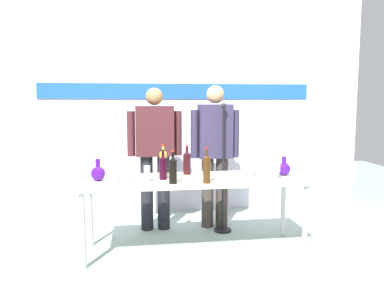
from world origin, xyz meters
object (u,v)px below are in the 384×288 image
object	(u,v)px
wine_bottle_2	(173,170)
wine_glass_right_3	(244,165)
decanter_blue_left	(98,173)
presenter_right	(215,148)
wine_bottle_4	(163,162)
wine_glass_left_3	(147,171)
wine_glass_left_1	(112,174)
wine_glass_right_1	(251,168)
wine_glass_right_2	(254,165)
wine_glass_right_4	(253,163)
wine_bottle_1	(187,162)
wine_bottle_3	(163,167)
wine_bottle_0	(207,168)
wine_glass_right_0	(244,170)
wine_glass_right_5	(277,169)
wine_glass_left_0	(115,172)
wine_glass_left_2	(126,167)
microphone_stand	(223,190)
presenter_left	(155,149)
decanter_blue_right	(284,168)
display_table	(194,184)

from	to	relation	value
wine_bottle_2	wine_glass_right_3	bearing A→B (deg)	25.21
decanter_blue_left	presenter_right	distance (m)	1.45
wine_bottle_4	wine_glass_left_3	bearing A→B (deg)	-119.40
wine_glass_left_1	wine_glass_right_1	world-z (taller)	wine_glass_left_1
wine_glass_right_2	wine_glass_right_4	world-z (taller)	wine_glass_right_2
wine_bottle_1	wine_bottle_3	distance (m)	0.34
wine_bottle_2	wine_glass_left_1	world-z (taller)	wine_bottle_2
decanter_blue_left	wine_bottle_0	distance (m)	1.02
decanter_blue_left	wine_bottle_1	world-z (taller)	wine_bottle_1
wine_bottle_3	presenter_right	bearing A→B (deg)	47.70
wine_bottle_2	wine_glass_right_3	xyz separation A→B (m)	(0.77, 0.36, -0.04)
wine_bottle_0	wine_glass_right_0	world-z (taller)	wine_bottle_0
wine_glass_right_5	wine_glass_right_0	bearing A→B (deg)	-172.48
decanter_blue_left	wine_glass_right_0	bearing A→B (deg)	-7.37
wine_glass_left_0	wine_glass_right_0	size ratio (longest dim) A/B	0.98
decanter_blue_left	wine_glass_left_2	distance (m)	0.26
wine_glass_left_2	microphone_stand	distance (m)	1.23
wine_bottle_2	wine_glass_right_4	size ratio (longest dim) A/B	2.18
wine_bottle_4	wine_glass_left_2	world-z (taller)	wine_bottle_4
wine_bottle_3	wine_glass_right_1	xyz separation A→B (m)	(0.85, -0.04, -0.03)
wine_glass_left_2	wine_glass_left_0	bearing A→B (deg)	-131.87
wine_glass_right_5	wine_bottle_3	bearing A→B (deg)	174.30
wine_glass_right_0	wine_glass_right_3	distance (m)	0.33
wine_glass_right_2	wine_glass_right_3	world-z (taller)	wine_glass_right_2
wine_bottle_0	wine_glass_right_5	world-z (taller)	wine_bottle_0
wine_bottle_4	wine_glass_right_2	bearing A→B (deg)	-8.83
wine_glass_left_1	wine_glass_left_3	size ratio (longest dim) A/B	1.01
wine_bottle_2	wine_glass_right_3	world-z (taller)	wine_bottle_2
presenter_left	decanter_blue_right	bearing A→B (deg)	-28.82
wine_glass_right_5	wine_glass_right_1	bearing A→B (deg)	164.75
wine_bottle_0	wine_bottle_2	distance (m)	0.31
wine_glass_left_2	presenter_right	bearing A→B (deg)	33.71
presenter_right	wine_bottle_1	distance (m)	0.64
wine_glass_right_2	display_table	bearing A→B (deg)	-177.43
wine_glass_left_2	wine_glass_left_1	bearing A→B (deg)	-112.91
wine_glass_right_4	decanter_blue_left	bearing A→B (deg)	-172.89
wine_glass_right_4	wine_bottle_3	bearing A→B (deg)	-167.19
presenter_left	wine_bottle_1	size ratio (longest dim) A/B	5.45
wine_bottle_4	wine_glass_left_0	bearing A→B (deg)	-151.52
display_table	microphone_stand	bearing A→B (deg)	51.58
presenter_left	wine_glass_left_0	xyz separation A→B (m)	(-0.40, -0.78, -0.11)
wine_bottle_1	wine_glass_right_4	world-z (taller)	wine_bottle_1
wine_glass_left_1	presenter_left	bearing A→B (deg)	65.75
wine_bottle_4	wine_glass_left_2	size ratio (longest dim) A/B	1.88
wine_glass_left_2	microphone_stand	xyz separation A→B (m)	(1.06, 0.49, -0.37)
wine_glass_right_0	wine_glass_right_3	xyz separation A→B (m)	(0.09, 0.32, -0.01)
presenter_right	wine_bottle_1	bearing A→B (deg)	-128.41
wine_bottle_1	wine_glass_right_0	bearing A→B (deg)	-37.03
decanter_blue_right	wine_glass_right_0	size ratio (longest dim) A/B	1.39
wine_glass_left_1	wine_glass_right_4	size ratio (longest dim) A/B	1.12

